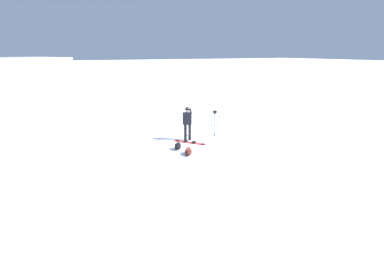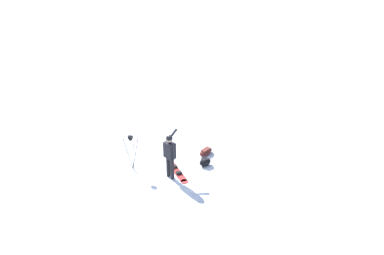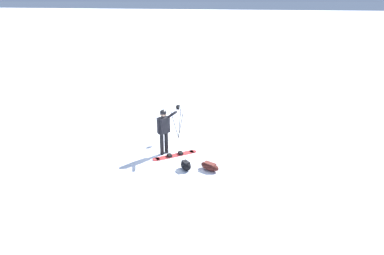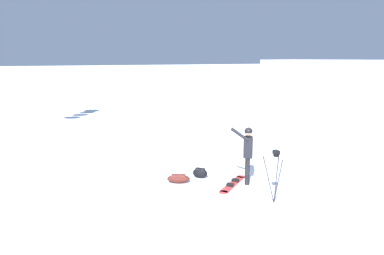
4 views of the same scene
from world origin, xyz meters
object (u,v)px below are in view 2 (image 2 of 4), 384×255
at_px(snowboarder, 170,152).
at_px(gear_bag_small, 205,162).
at_px(gear_bag_large, 206,152).
at_px(camera_tripod, 131,146).
at_px(snowboard, 177,171).

relative_size(snowboarder, gear_bag_small, 3.22).
bearing_deg(gear_bag_large, snowboarder, 155.84).
xyz_separation_m(camera_tripod, gear_bag_small, (0.97, -2.50, -0.84)).
bearing_deg(gear_bag_large, camera_tripod, 126.88).
distance_m(snowboarder, snowboard, 1.11).
relative_size(snowboard, gear_bag_large, 1.84).
distance_m(snowboarder, gear_bag_large, 2.23).
relative_size(gear_bag_large, gear_bag_small, 1.40).
xyz_separation_m(snowboarder, camera_tripod, (0.11, 1.50, -0.04)).
relative_size(snowboard, camera_tripod, 0.99).
bearing_deg(gear_bag_large, snowboard, 152.30).
distance_m(gear_bag_large, camera_tripod, 3.04).
height_order(snowboarder, camera_tripod, snowboarder).
bearing_deg(camera_tripod, snowboarder, -94.13).
bearing_deg(gear_bag_small, snowboard, 125.31).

